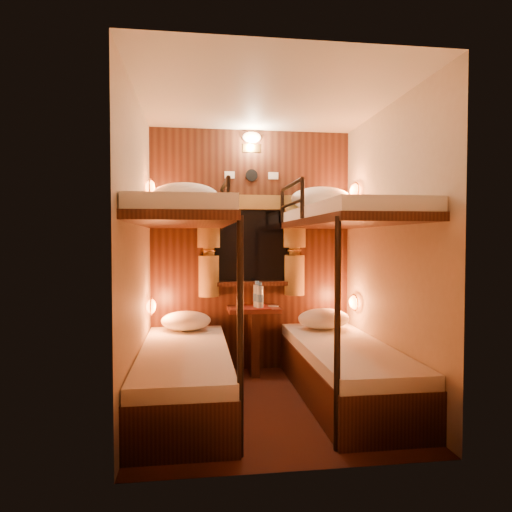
{
  "coord_description": "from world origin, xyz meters",
  "views": [
    {
      "loc": [
        -0.57,
        -3.52,
        1.3
      ],
      "look_at": [
        -0.07,
        0.15,
        1.17
      ],
      "focal_mm": 32.0,
      "sensor_mm": 36.0,
      "label": 1
    }
  ],
  "objects": [
    {
      "name": "floor",
      "position": [
        0.0,
        0.0,
        0.0
      ],
      "size": [
        2.1,
        2.1,
        0.0
      ],
      "primitive_type": "plane",
      "color": "#38180F",
      "rests_on": "ground"
    },
    {
      "name": "ceiling",
      "position": [
        0.0,
        0.0,
        2.4
      ],
      "size": [
        2.1,
        2.1,
        0.0
      ],
      "primitive_type": "plane",
      "rotation": [
        3.14,
        0.0,
        0.0
      ],
      "color": "silver",
      "rests_on": "wall_back"
    },
    {
      "name": "wall_back",
      "position": [
        0.0,
        1.05,
        1.2
      ],
      "size": [
        2.4,
        0.0,
        2.4
      ],
      "primitive_type": "plane",
      "rotation": [
        1.57,
        0.0,
        0.0
      ],
      "color": "#C6B293",
      "rests_on": "floor"
    },
    {
      "name": "wall_front",
      "position": [
        0.0,
        -1.05,
        1.2
      ],
      "size": [
        2.4,
        0.0,
        2.4
      ],
      "primitive_type": "plane",
      "rotation": [
        -1.57,
        0.0,
        0.0
      ],
      "color": "#C6B293",
      "rests_on": "floor"
    },
    {
      "name": "wall_left",
      "position": [
        -1.0,
        0.0,
        1.2
      ],
      "size": [
        0.0,
        2.4,
        2.4
      ],
      "primitive_type": "plane",
      "rotation": [
        1.57,
        0.0,
        1.57
      ],
      "color": "#C6B293",
      "rests_on": "floor"
    },
    {
      "name": "wall_right",
      "position": [
        1.0,
        0.0,
        1.2
      ],
      "size": [
        0.0,
        2.4,
        2.4
      ],
      "primitive_type": "plane",
      "rotation": [
        1.57,
        0.0,
        -1.57
      ],
      "color": "#C6B293",
      "rests_on": "floor"
    },
    {
      "name": "back_panel",
      "position": [
        0.0,
        1.04,
        1.2
      ],
      "size": [
        2.0,
        0.03,
        2.4
      ],
      "primitive_type": "cube",
      "color": "black",
      "rests_on": "floor"
    },
    {
      "name": "bunk_left",
      "position": [
        -0.65,
        0.07,
        0.56
      ],
      "size": [
        0.72,
        1.9,
        1.82
      ],
      "color": "black",
      "rests_on": "floor"
    },
    {
      "name": "bunk_right",
      "position": [
        0.65,
        0.07,
        0.56
      ],
      "size": [
        0.72,
        1.9,
        1.82
      ],
      "color": "black",
      "rests_on": "floor"
    },
    {
      "name": "window",
      "position": [
        0.0,
        1.0,
        1.18
      ],
      "size": [
        1.0,
        0.12,
        0.79
      ],
      "color": "black",
      "rests_on": "back_panel"
    },
    {
      "name": "curtains",
      "position": [
        0.0,
        0.97,
        1.26
      ],
      "size": [
        1.1,
        0.22,
        1.0
      ],
      "color": "olive",
      "rests_on": "back_panel"
    },
    {
      "name": "back_fixtures",
      "position": [
        0.0,
        1.0,
        2.25
      ],
      "size": [
        0.54,
        0.09,
        0.48
      ],
      "color": "black",
      "rests_on": "back_panel"
    },
    {
      "name": "reading_lamps",
      "position": [
        -0.0,
        0.7,
        1.24
      ],
      "size": [
        2.0,
        0.2,
        1.25
      ],
      "color": "orange",
      "rests_on": "wall_left"
    },
    {
      "name": "table",
      "position": [
        0.0,
        0.85,
        0.41
      ],
      "size": [
        0.5,
        0.34,
        0.66
      ],
      "color": "#581A14",
      "rests_on": "floor"
    },
    {
      "name": "bottle_left",
      "position": [
        0.03,
        0.85,
        0.76
      ],
      "size": [
        0.07,
        0.07,
        0.26
      ],
      "rotation": [
        0.0,
        0.0,
        0.32
      ],
      "color": "#99BFE5",
      "rests_on": "table"
    },
    {
      "name": "bottle_right",
      "position": [
        0.05,
        0.8,
        0.76
      ],
      "size": [
        0.07,
        0.07,
        0.25
      ],
      "rotation": [
        0.0,
        0.0,
        0.25
      ],
      "color": "#99BFE5",
      "rests_on": "table"
    },
    {
      "name": "sachet_a",
      "position": [
        0.21,
        0.88,
        0.65
      ],
      "size": [
        0.09,
        0.08,
        0.01
      ],
      "primitive_type": "cube",
      "rotation": [
        0.0,
        0.0,
        -0.41
      ],
      "color": "silver",
      "rests_on": "table"
    },
    {
      "name": "sachet_b",
      "position": [
        0.18,
        0.89,
        0.65
      ],
      "size": [
        0.08,
        0.07,
        0.01
      ],
      "primitive_type": "cube",
      "rotation": [
        0.0,
        0.0,
        -0.2
      ],
      "color": "silver",
      "rests_on": "table"
    },
    {
      "name": "pillow_lower_left",
      "position": [
        -0.65,
        0.77,
        0.55
      ],
      "size": [
        0.46,
        0.33,
        0.18
      ],
      "primitive_type": "ellipsoid",
      "color": "silver",
      "rests_on": "bunk_left"
    },
    {
      "name": "pillow_lower_right",
      "position": [
        0.65,
        0.68,
        0.55
      ],
      "size": [
        0.49,
        0.35,
        0.19
      ],
      "primitive_type": "ellipsoid",
      "color": "silver",
      "rests_on": "bunk_right"
    },
    {
      "name": "pillow_upper_left",
      "position": [
        -0.65,
        0.7,
        1.71
      ],
      "size": [
        0.61,
        0.43,
        0.24
      ],
      "primitive_type": "ellipsoid",
      "color": "silver",
      "rests_on": "bunk_left"
    },
    {
      "name": "pillow_upper_right",
      "position": [
        0.65,
        0.79,
        1.7
      ],
      "size": [
        0.59,
        0.42,
        0.23
      ],
      "primitive_type": "ellipsoid",
      "color": "silver",
      "rests_on": "bunk_right"
    }
  ]
}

